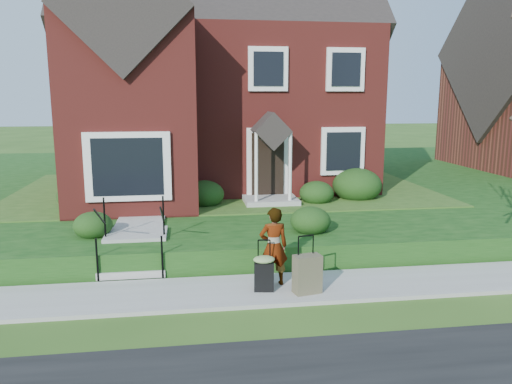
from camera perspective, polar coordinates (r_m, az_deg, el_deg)
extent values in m
plane|color=#2D5119|center=(10.01, 0.07, -11.36)|extent=(120.00, 120.00, 0.00)
cube|color=#9E9B93|center=(9.99, 0.07, -11.15)|extent=(60.00, 1.60, 0.08)
cube|color=#133D10|center=(21.06, 6.64, 1.23)|extent=(44.00, 20.00, 0.60)
cube|color=#9E9B93|center=(14.57, -12.57, -1.93)|extent=(1.20, 6.00, 0.06)
cube|color=maroon|center=(19.23, -4.23, 9.36)|extent=(10.00, 8.00, 5.40)
cube|color=maroon|center=(14.46, -14.14, 8.60)|extent=(3.60, 2.40, 5.40)
cube|color=white|center=(13.43, -14.38, 2.86)|extent=(2.20, 0.30, 1.80)
cube|color=black|center=(15.47, 1.34, 2.90)|extent=(1.00, 0.12, 2.10)
cube|color=black|center=(15.99, 9.89, 4.63)|extent=(1.40, 0.10, 1.50)
cube|color=#9E9B93|center=(10.86, -14.04, -9.00)|extent=(1.40, 0.30, 0.15)
cube|color=#9E9B93|center=(11.10, -13.92, -7.75)|extent=(1.40, 0.30, 0.15)
cube|color=#9E9B93|center=(11.34, -13.81, -6.55)|extent=(1.40, 0.30, 0.15)
cube|color=#9E9B93|center=(11.58, -13.70, -5.40)|extent=(1.40, 0.30, 0.15)
cube|color=#9E9B93|center=(12.11, -13.46, -4.68)|extent=(1.40, 0.80, 0.15)
cylinder|color=black|center=(10.70, -17.71, -7.39)|extent=(0.04, 0.04, 0.90)
cylinder|color=black|center=(11.68, -16.92, -2.77)|extent=(0.04, 0.04, 0.90)
cylinder|color=black|center=(10.55, -10.68, -7.31)|extent=(0.04, 0.04, 0.90)
cylinder|color=black|center=(11.54, -10.53, -2.63)|extent=(0.04, 0.04, 0.90)
ellipsoid|color=black|center=(15.13, -19.23, -0.01)|extent=(1.42, 1.42, 0.99)
ellipsoid|color=black|center=(14.89, -5.94, 0.06)|extent=(1.19, 1.19, 0.83)
ellipsoid|color=black|center=(15.31, 6.95, 0.16)|extent=(1.05, 1.05, 0.74)
ellipsoid|color=black|center=(16.10, 11.48, 1.17)|extent=(1.55, 1.55, 1.08)
ellipsoid|color=black|center=(12.18, -18.16, -3.33)|extent=(0.90, 0.90, 0.63)
ellipsoid|color=black|center=(11.99, 6.25, -2.95)|extent=(0.97, 0.97, 0.68)
imported|color=#999999|center=(9.91, 2.02, -6.24)|extent=(0.60, 0.42, 1.58)
cube|color=black|center=(9.77, 0.92, -9.63)|extent=(0.41, 0.26, 0.57)
cylinder|color=black|center=(9.54, 0.93, -5.62)|extent=(0.23, 0.06, 0.03)
cylinder|color=black|center=(9.59, 0.25, -6.87)|extent=(0.02, 0.02, 0.43)
cylinder|color=black|center=(9.62, 1.61, -6.81)|extent=(0.02, 0.02, 0.43)
cylinder|color=black|center=(9.84, 0.14, -11.06)|extent=(0.05, 0.07, 0.06)
cylinder|color=black|center=(9.88, 1.69, -10.98)|extent=(0.05, 0.07, 0.06)
ellipsoid|color=#80A25D|center=(9.65, 0.93, -7.68)|extent=(0.46, 0.40, 0.13)
cube|color=brown|center=(9.69, 5.88, -9.32)|extent=(0.57, 0.39, 0.74)
cylinder|color=black|center=(9.46, 5.96, -5.14)|extent=(0.31, 0.09, 0.03)
cylinder|color=black|center=(9.48, 5.03, -6.23)|extent=(0.02, 0.02, 0.36)
cylinder|color=black|center=(9.55, 6.85, -6.14)|extent=(0.02, 0.02, 0.36)
cylinder|color=black|center=(9.77, 4.79, -11.27)|extent=(0.05, 0.07, 0.06)
cylinder|color=black|center=(9.85, 6.88, -11.12)|extent=(0.05, 0.07, 0.06)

